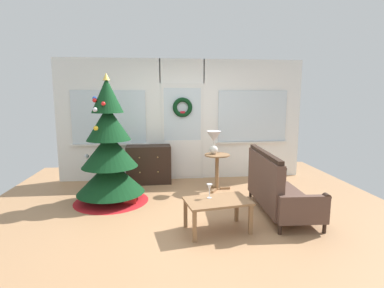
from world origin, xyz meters
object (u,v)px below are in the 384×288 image
object	(u,v)px
table_lamp	(214,139)
gift_box	(130,198)
christmas_tree	(110,156)
coffee_table	(217,205)
dresser_cabinet	(149,164)
settee_sofa	(276,189)
side_table	(217,165)
wine_glass	(209,188)

from	to	relation	value
table_lamp	gift_box	xyz separation A→B (m)	(-1.53, -0.65, -0.87)
christmas_tree	coffee_table	distance (m)	2.11
dresser_cabinet	settee_sofa	xyz separation A→B (m)	(2.00, -1.83, -0.01)
dresser_cabinet	table_lamp	size ratio (longest dim) A/B	2.08
settee_sofa	coffee_table	xyz separation A→B (m)	(-1.01, -0.54, -0.01)
settee_sofa	coffee_table	world-z (taller)	settee_sofa
dresser_cabinet	table_lamp	xyz separation A→B (m)	(1.26, -0.56, 0.59)
table_lamp	gift_box	size ratio (longest dim) A/B	2.17
christmas_tree	settee_sofa	xyz separation A→B (m)	(2.60, -0.77, -0.41)
christmas_tree	settee_sofa	size ratio (longest dim) A/B	1.32
dresser_cabinet	settee_sofa	size ratio (longest dim) A/B	0.56
dresser_cabinet	coffee_table	size ratio (longest dim) A/B	1.00
side_table	gift_box	size ratio (longest dim) A/B	3.40
wine_glass	dresser_cabinet	bearing A→B (deg)	111.40
side_table	gift_box	xyz separation A→B (m)	(-1.59, -0.61, -0.39)
dresser_cabinet	coffee_table	bearing A→B (deg)	-67.34
gift_box	table_lamp	bearing A→B (deg)	23.20
settee_sofa	dresser_cabinet	bearing A→B (deg)	137.56
wine_glass	christmas_tree	bearing A→B (deg)	140.66
dresser_cabinet	gift_box	size ratio (longest dim) A/B	4.50
dresser_cabinet	gift_box	distance (m)	1.28
coffee_table	wine_glass	bearing A→B (deg)	137.36
wine_glass	gift_box	distance (m)	1.65
settee_sofa	gift_box	world-z (taller)	settee_sofa
table_lamp	gift_box	bearing A→B (deg)	-156.80
side_table	table_lamp	distance (m)	0.49
table_lamp	wine_glass	xyz separation A→B (m)	(-0.36, -1.72, -0.41)
side_table	settee_sofa	bearing A→B (deg)	-60.84
table_lamp	wine_glass	size ratio (longest dim) A/B	2.26
dresser_cabinet	wine_glass	world-z (taller)	dresser_cabinet
settee_sofa	table_lamp	xyz separation A→B (m)	(-0.75, 1.27, 0.60)
dresser_cabinet	gift_box	world-z (taller)	dresser_cabinet
dresser_cabinet	table_lamp	distance (m)	1.49
wine_glass	side_table	bearing A→B (deg)	75.99
table_lamp	coffee_table	distance (m)	1.93
christmas_tree	side_table	xyz separation A→B (m)	(1.92, 0.45, -0.30)
settee_sofa	side_table	distance (m)	1.41
settee_sofa	wine_glass	size ratio (longest dim) A/B	8.36
dresser_cabinet	side_table	size ratio (longest dim) A/B	1.32
settee_sofa	wine_glass	bearing A→B (deg)	-157.66
gift_box	side_table	bearing A→B (deg)	21.16
christmas_tree	gift_box	bearing A→B (deg)	-25.59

